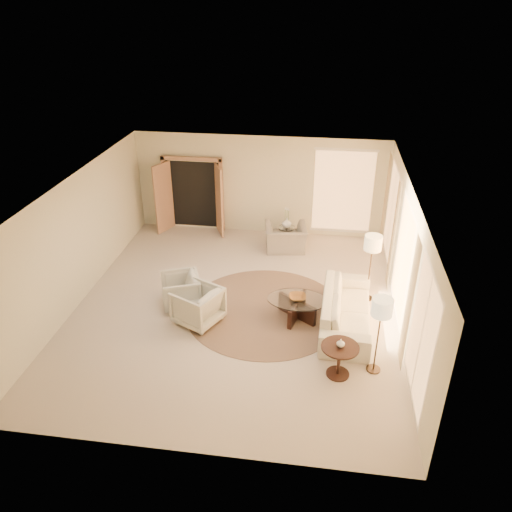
# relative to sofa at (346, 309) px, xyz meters

# --- Properties ---
(room) EXTENTS (7.04, 8.04, 2.83)m
(room) POSITION_rel_sofa_xyz_m (-2.40, 0.31, 1.03)
(room) COLOR beige
(room) RESTS_ON ground
(windows_right) EXTENTS (0.10, 6.40, 2.40)m
(windows_right) POSITION_rel_sofa_xyz_m (1.05, 0.41, 0.98)
(windows_right) COLOR #FFB466
(windows_right) RESTS_ON room
(window_back_corner) EXTENTS (1.70, 0.10, 2.40)m
(window_back_corner) POSITION_rel_sofa_xyz_m (-0.10, 4.26, 0.98)
(window_back_corner) COLOR #FFB466
(window_back_corner) RESTS_ON room
(curtains_right) EXTENTS (0.06, 5.20, 2.60)m
(curtains_right) POSITION_rel_sofa_xyz_m (1.00, 1.31, 0.93)
(curtains_right) COLOR tan
(curtains_right) RESTS_ON room
(french_doors) EXTENTS (1.95, 0.66, 2.16)m
(french_doors) POSITION_rel_sofa_xyz_m (-4.30, 4.13, 0.70)
(french_doors) COLOR tan
(french_doors) RESTS_ON room
(area_rug) EXTENTS (4.01, 4.01, 0.01)m
(area_rug) POSITION_rel_sofa_xyz_m (-1.73, 0.26, -0.36)
(area_rug) COLOR #473226
(area_rug) RESTS_ON room
(sofa) EXTENTS (1.09, 2.57, 0.74)m
(sofa) POSITION_rel_sofa_xyz_m (0.00, 0.00, 0.00)
(sofa) COLOR beige
(sofa) RESTS_ON room
(armchair_left) EXTENTS (0.99, 1.02, 0.82)m
(armchair_left) POSITION_rel_sofa_xyz_m (-3.61, 0.21, 0.04)
(armchair_left) COLOR beige
(armchair_left) RESTS_ON room
(armchair_right) EXTENTS (1.10, 1.13, 0.88)m
(armchair_right) POSITION_rel_sofa_xyz_m (-3.08, -0.35, 0.07)
(armchair_right) COLOR beige
(armchair_right) RESTS_ON room
(accent_chair) EXTENTS (1.17, 0.86, 0.94)m
(accent_chair) POSITION_rel_sofa_xyz_m (-1.55, 3.22, 0.10)
(accent_chair) COLOR gray
(accent_chair) RESTS_ON room
(coffee_table) EXTENTS (1.65, 1.65, 0.47)m
(coffee_table) POSITION_rel_sofa_xyz_m (-1.02, 0.08, -0.07)
(coffee_table) COLOR black
(coffee_table) RESTS_ON room
(end_table) EXTENTS (0.68, 0.68, 0.64)m
(end_table) POSITION_rel_sofa_xyz_m (-0.15, -1.61, 0.07)
(end_table) COLOR black
(end_table) RESTS_ON room
(side_table) EXTENTS (0.46, 0.46, 0.53)m
(side_table) POSITION_rel_sofa_xyz_m (-1.55, 3.51, -0.05)
(side_table) COLOR #2C221A
(side_table) RESTS_ON room
(floor_lamp_near) EXTENTS (0.38, 0.38, 1.59)m
(floor_lamp_near) POSITION_rel_sofa_xyz_m (0.50, 1.06, 0.98)
(floor_lamp_near) COLOR #2C221A
(floor_lamp_near) RESTS_ON room
(floor_lamp_far) EXTENTS (0.38, 0.38, 1.56)m
(floor_lamp_far) POSITION_rel_sofa_xyz_m (0.50, -1.39, 0.96)
(floor_lamp_far) COLOR #2C221A
(floor_lamp_far) RESTS_ON room
(bowl) EXTENTS (0.41, 0.41, 0.09)m
(bowl) POSITION_rel_sofa_xyz_m (-1.02, 0.08, 0.15)
(bowl) COLOR brown
(bowl) RESTS_ON coffee_table
(end_vase) EXTENTS (0.19, 0.19, 0.16)m
(end_vase) POSITION_rel_sofa_xyz_m (-0.15, -1.61, 0.35)
(end_vase) COLOR white
(end_vase) RESTS_ON end_table
(side_vase) EXTENTS (0.33, 0.33, 0.27)m
(side_vase) POSITION_rel_sofa_xyz_m (-1.55, 3.51, 0.30)
(side_vase) COLOR white
(side_vase) RESTS_ON side_table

